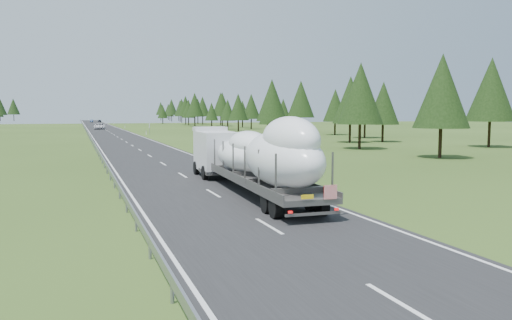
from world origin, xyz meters
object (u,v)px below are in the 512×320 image
object	(u,v)px
highway_sign	(149,126)
distant_car_dark	(100,121)
distant_car_blue	(92,121)
distant_van	(100,126)
boat_truck	(253,155)

from	to	relation	value
highway_sign	distant_car_dark	bearing A→B (deg)	91.56
highway_sign	distant_car_blue	distance (m)	145.89
distant_van	distant_car_blue	size ratio (longest dim) A/B	1.49
distant_van	distant_car_dark	bearing A→B (deg)	91.68
boat_truck	distant_car_dark	distance (m)	228.12
distant_car_blue	highway_sign	bearing A→B (deg)	-86.41
distant_car_dark	highway_sign	bearing A→B (deg)	-87.82
distant_van	distant_car_blue	xyz separation A→B (m)	(0.65, 105.51, -0.18)
distant_car_dark	distant_van	bearing A→B (deg)	-91.77
distant_car_dark	distant_car_blue	bearing A→B (deg)	-156.24
boat_truck	distant_van	xyz separation A→B (m)	(-3.48, 120.97, -1.43)
distant_car_blue	distant_car_dark	bearing A→B (deg)	23.64
distant_van	distant_car_blue	bearing A→B (deg)	93.72
boat_truck	distant_car_blue	size ratio (longest dim) A/B	4.69
distant_car_dark	distant_car_blue	world-z (taller)	distant_car_blue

